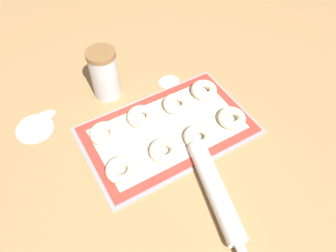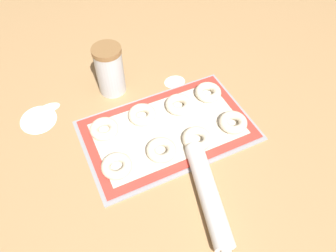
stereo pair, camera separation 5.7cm
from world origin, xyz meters
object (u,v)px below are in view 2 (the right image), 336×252
Objects in this scene: bagel_front_far_right at (233,122)px; bagel_back_far_right at (208,92)px; baking_tray at (168,130)px; bagel_front_mid_left at (161,150)px; bagel_back_mid_right at (179,104)px; flour_canister at (110,70)px; bagel_back_far_left at (104,129)px; bagel_back_mid_left at (142,115)px; rolling_pin at (208,193)px; bagel_front_far_left at (117,166)px; bagel_front_mid_right at (197,139)px.

bagel_back_far_right is at bearing 91.62° from bagel_front_far_right.
bagel_front_far_right reaches higher than baking_tray.
bagel_front_mid_left and bagel_back_far_right have the same top height.
bagel_back_mid_right is 0.50× the size of flour_canister.
bagel_back_mid_right is (-0.12, 0.14, 0.00)m from bagel_front_far_right.
bagel_front_mid_left is 0.20m from bagel_back_far_left.
flour_canister is at bearing 102.84° from bagel_back_mid_left.
bagel_back_far_left and bagel_back_mid_right have the same top height.
bagel_back_far_left is at bearing -116.60° from flour_canister.
bagel_back_mid_right is 0.33m from rolling_pin.
bagel_front_far_left is 0.25m from bagel_front_mid_right.
bagel_back_mid_left is 1.00× the size of bagel_back_mid_right.
rolling_pin is at bearing -119.87° from bagel_back_far_right.
bagel_back_far_left is (-0.38, 0.15, 0.00)m from bagel_front_far_right.
bagel_back_mid_left is 0.34m from rolling_pin.
bagel_back_mid_right is (0.13, -0.01, 0.00)m from bagel_back_mid_left.
bagel_back_mid_left is at bearing 124.90° from baking_tray.
bagel_front_mid_right and bagel_front_far_right have the same top height.
bagel_front_far_right is 0.44m from flour_canister.
baking_tray is at bearing 52.19° from bagel_front_mid_left.
bagel_front_mid_right is (0.06, -0.08, 0.02)m from baking_tray.
flour_canister is (0.10, 0.32, 0.07)m from bagel_front_far_left.
rolling_pin is (0.05, -0.34, 0.00)m from bagel_back_mid_left.
bagel_front_mid_right is 1.00× the size of bagel_back_far_left.
bagel_front_mid_right is (0.25, -0.01, 0.00)m from bagel_front_far_left.
bagel_front_mid_left is (-0.06, -0.07, 0.02)m from baking_tray.
bagel_back_mid_left is 0.19m from flour_canister.
bagel_front_mid_right is 0.23× the size of rolling_pin.
flour_canister is (-0.10, 0.25, 0.09)m from baking_tray.
rolling_pin is at bearing -61.23° from bagel_back_far_left.
bagel_back_mid_right is at bearing 77.04° from rolling_pin.
bagel_back_far_left is at bearing 158.34° from bagel_front_far_right.
rolling_pin is (0.19, -0.19, 0.00)m from bagel_front_far_left.
bagel_back_mid_right is (0.27, 0.14, 0.00)m from bagel_front_far_left.
bagel_front_far_left is 0.35m from flour_canister.
baking_tray is at bearing -22.07° from bagel_back_far_left.
bagel_front_far_right is 0.19m from bagel_back_mid_right.
bagel_back_mid_left is 0.24m from bagel_back_far_right.
flour_canister is (-0.29, 0.33, 0.07)m from bagel_front_far_right.
flour_canister reaches higher than bagel_back_far_right.
bagel_front_mid_left and bagel_back_mid_left have the same top height.
bagel_back_mid_right is (0.26, -0.01, 0.00)m from bagel_back_far_left.
flour_canister reaches higher than bagel_front_mid_left.
bagel_front_far_right is 1.00× the size of bagel_back_mid_left.
bagel_front_far_left is 0.20m from bagel_back_mid_left.
bagel_front_far_left and bagel_back_far_right have the same top height.
bagel_back_mid_left is 0.13m from bagel_back_mid_right.
bagel_front_far_left is 1.00× the size of bagel_front_mid_left.
bagel_front_far_right is 1.00× the size of bagel_back_mid_right.
bagel_back_mid_left is at bearing 179.27° from bagel_back_far_right.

